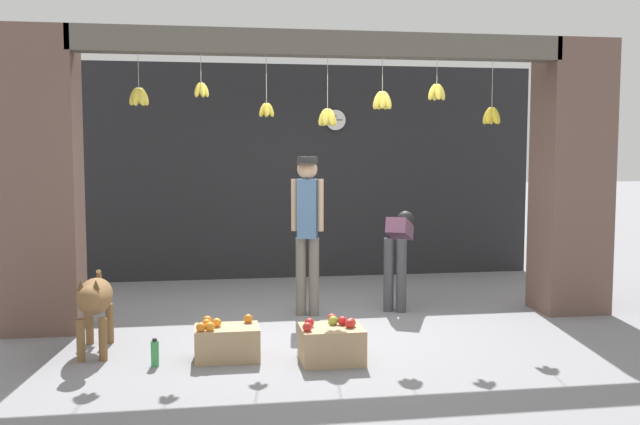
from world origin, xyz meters
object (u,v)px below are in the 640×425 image
at_px(water_bottle, 155,353).
at_px(wall_clock, 336,120).
at_px(fruit_crate_apples, 331,343).
at_px(shopkeeper, 307,222).
at_px(fruit_crate_oranges, 226,342).
at_px(dog, 94,299).
at_px(worker_stooping, 399,246).

bearing_deg(water_bottle, wall_clock, 60.39).
relative_size(fruit_crate_apples, wall_clock, 1.75).
xyz_separation_m(shopkeeper, water_bottle, (-1.48, -1.58, -0.89)).
xyz_separation_m(fruit_crate_oranges, water_bottle, (-0.58, -0.10, -0.04)).
height_order(dog, shopkeeper, shopkeeper).
xyz_separation_m(worker_stooping, wall_clock, (-0.35, 2.04, 1.47)).
relative_size(dog, fruit_crate_oranges, 1.98).
height_order(worker_stooping, fruit_crate_oranges, worker_stooping).
xyz_separation_m(shopkeeper, fruit_crate_oranges, (-0.89, -1.48, -0.85)).
bearing_deg(shopkeeper, fruit_crate_oranges, 74.09).
height_order(shopkeeper, water_bottle, shopkeeper).
height_order(shopkeeper, worker_stooping, shopkeeper).
bearing_deg(water_bottle, shopkeeper, 46.98).
relative_size(worker_stooping, fruit_crate_oranges, 1.95).
distance_m(fruit_crate_apples, water_bottle, 1.44).
distance_m(fruit_crate_oranges, wall_clock, 4.54).
bearing_deg(worker_stooping, fruit_crate_oranges, -113.45).
bearing_deg(fruit_crate_apples, worker_stooping, 60.17).
height_order(worker_stooping, wall_clock, wall_clock).
xyz_separation_m(fruit_crate_oranges, fruit_crate_apples, (0.86, -0.21, 0.01)).
height_order(fruit_crate_apples, wall_clock, wall_clock).
relative_size(dog, shopkeeper, 0.63).
xyz_separation_m(dog, wall_clock, (2.72, 3.39, 1.69)).
xyz_separation_m(fruit_crate_oranges, wall_clock, (1.60, 3.74, 2.02)).
distance_m(shopkeeper, water_bottle, 2.34).
bearing_deg(fruit_crate_apples, fruit_crate_oranges, 166.47).
distance_m(dog, fruit_crate_apples, 2.08).
relative_size(shopkeeper, worker_stooping, 1.61).
xyz_separation_m(worker_stooping, fruit_crate_apples, (-1.09, -1.91, -0.54)).
distance_m(worker_stooping, fruit_crate_apples, 2.26).
relative_size(worker_stooping, fruit_crate_apples, 2.04).
distance_m(shopkeeper, fruit_crate_oranges, 1.92).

